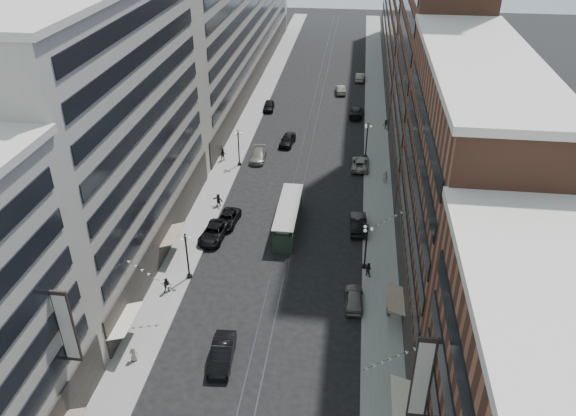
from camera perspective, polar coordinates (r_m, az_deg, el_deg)
The scene contains 36 objects.
ground at distance 86.35m, azimuth 1.73°, elevation 5.44°, with size 220.00×220.00×0.00m, color black.
sidewalk_west at distance 96.85m, azimuth -4.24°, elevation 8.32°, with size 4.00×180.00×0.15m, color gray.
sidewalk_east at distance 95.25m, azimuth 8.98°, elevation 7.62°, with size 4.00×180.00×0.15m, color gray.
rail_west at distance 95.50m, azimuth 1.90°, elevation 8.01°, with size 0.12×180.00×0.02m, color #2D2D33.
rail_east at distance 95.40m, azimuth 2.74°, elevation 7.97°, with size 0.12×180.00×0.02m, color #2D2D33.
building_west_mid at distance 60.63m, azimuth -17.00°, elevation 7.19°, with size 8.00×36.00×28.00m, color #9E988C.
building_west_far at distance 118.69m, azimuth -5.04°, elevation 19.02°, with size 8.00×90.00×26.00m, color #9E988C.
building_east_mid at distance 53.04m, azimuth 17.04°, elevation 1.30°, with size 8.00×30.00×24.00m, color brown.
building_east_tower at distance 76.11m, azimuth 15.17°, elevation 17.70°, with size 8.00×26.00×42.00m, color brown.
building_east_far at distance 125.66m, azimuth 12.12°, elevation 18.69°, with size 8.00×72.00×24.00m, color brown.
lamppost_sw_far at distance 59.14m, azimuth -10.22°, elevation -4.67°, with size 1.03×1.14×5.52m.
lamppost_sw_mid at distance 81.84m, azimuth -5.04°, elevation 6.23°, with size 1.03×1.14×5.52m.
lamppost_se_far at distance 60.19m, azimuth 7.94°, elevation -3.75°, with size 1.03×1.14×5.52m.
lamppost_se_mid at distance 84.81m, azimuth 8.01°, elevation 6.95°, with size 1.03×1.14×5.52m.
streetcar at distance 67.39m, azimuth 0.03°, elevation -1.00°, with size 2.48×11.21×3.10m.
car_2 at distance 66.37m, azimuth -7.55°, elevation -2.52°, with size 2.58×5.60×1.56m, color black.
car_4 at distance 56.66m, azimuth 6.71°, elevation -9.09°, with size 1.86×4.61×1.57m, color #625E57.
car_5 at distance 50.97m, azimuth -6.71°, elevation -14.48°, with size 1.85×5.31×1.75m, color black.
pedestrian_1 at distance 52.37m, azimuth -15.43°, elevation -14.07°, with size 0.75×0.41×1.53m, color gray.
pedestrian_2 at distance 58.81m, azimuth -12.20°, elevation -7.70°, with size 0.82×0.45×1.69m, color black.
pedestrian_4 at distance 55.60m, azimuth 10.17°, elevation -10.00°, with size 1.04×0.47×1.77m, color #9F9683.
car_7 at distance 68.96m, azimuth -6.16°, elevation -1.11°, with size 2.32×5.02×1.40m, color black.
car_8 at distance 84.46m, azimuth -3.05°, elevation 5.37°, with size 2.12×5.21×1.51m, color slate.
car_9 at distance 103.62m, azimuth -1.98°, elevation 10.33°, with size 1.85×4.61×1.57m, color black.
car_10 at distance 67.91m, azimuth 7.15°, elevation -1.54°, with size 1.86×5.34×1.76m, color black.
car_11 at distance 82.56m, azimuth 7.33°, elevation 4.51°, with size 2.45×5.32×1.48m, color gray.
car_12 at distance 101.27m, azimuth 6.95°, elevation 9.64°, with size 2.27×5.60×1.62m, color black.
car_13 at distance 89.37m, azimuth -0.06°, elevation 6.95°, with size 1.97×4.89×1.67m, color black.
car_14 at distance 112.58m, azimuth 5.38°, elevation 11.90°, with size 1.63×4.67×1.54m, color slate.
pedestrian_5 at distance 72.50m, azimuth -7.10°, elevation 0.81°, with size 1.57×0.45×1.70m, color black.
pedestrian_6 at distance 86.40m, azimuth -6.69°, elevation 5.96°, with size 0.96×0.44×1.63m, color #ADA08F.
pedestrian_7 at distance 60.33m, azimuth 8.14°, elevation -6.18°, with size 0.78×0.43×1.60m, color black.
pedestrian_8 at distance 78.59m, azimuth 9.85°, elevation 3.18°, with size 0.70×0.46×1.92m, color #A7A08B.
pedestrian_9 at distance 96.37m, azimuth 9.91°, elevation 8.38°, with size 1.03×0.42×1.59m, color black.
car_extra_0 at distance 120.60m, azimuth 7.32°, elevation 13.07°, with size 1.63×4.66×1.54m, color gray.
pedestrian_extra_1 at distance 84.28m, azimuth -6.60°, elevation 5.40°, with size 0.92×0.51×1.90m, color black.
Camera 1 is at (7.00, -17.76, 36.88)m, focal length 35.00 mm.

